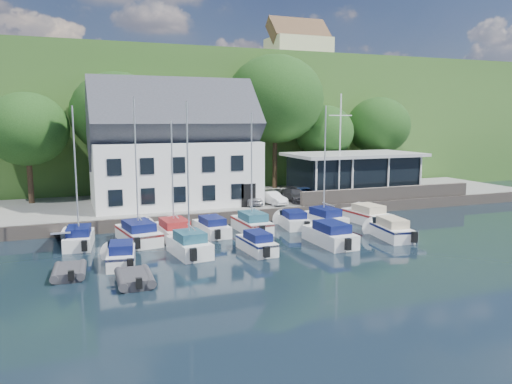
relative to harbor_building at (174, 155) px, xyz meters
The scene contains 36 objects.
ground 18.70m from the harbor_building, 67.01° to the right, with size 180.00×180.00×0.00m, color black.
quay 8.57m from the harbor_building, ahead, with size 60.00×13.00×1.00m, color gray.
quay_face 10.14m from the harbor_building, 38.16° to the right, with size 60.00×0.30×1.00m, color #6D6157.
hillside 46.11m from the harbor_building, 81.25° to the left, with size 160.00×75.00×16.00m, color #2D511E.
field_patch 56.60m from the harbor_building, 74.34° to the left, with size 50.00×30.00×0.30m, color #596331.
farmhouse 48.15m from the harbor_building, 50.75° to the left, with size 10.40×7.00×8.20m, color beige, non-canonical shape.
harbor_building is the anchor object (origin of this frame).
club_pavilion 18.15m from the harbor_building, ahead, with size 13.20×7.20×4.10m, color black, non-canonical shape.
seawall 20.03m from the harbor_building, 15.03° to the right, with size 18.00×0.50×1.20m, color #6D6157.
gangway 13.23m from the harbor_building, 141.71° to the right, with size 1.20×6.00×1.40m, color silver, non-canonical shape.
car_silver 7.75m from the harbor_building, 25.25° to the right, with size 1.43×3.54×1.21m, color #BBBBC0.
car_white 9.44m from the harbor_building, 23.80° to the right, with size 1.18×3.37×1.11m, color silver.
car_dgrey 11.46m from the harbor_building, 15.04° to the right, with size 1.63×4.01×1.16m, color #2A292E.
car_blue 12.44m from the harbor_building, 13.28° to the right, with size 1.46×3.70×1.27m, color #305293.
flagpole 14.98m from the harbor_building, 14.48° to the right, with size 2.34×0.20×9.73m, color white, non-canonical shape.
tree_0 12.94m from the harbor_building, 158.29° to the left, with size 7.19×7.19×9.83m, color black, non-canonical shape.
tree_1 7.07m from the harbor_building, 127.55° to the left, with size 8.69×8.69×11.88m, color black, non-canonical shape.
tree_2 5.88m from the harbor_building, 62.40° to the left, with size 7.80×7.80×10.65m, color black, non-canonical shape.
tree_3 14.06m from the harbor_building, 26.88° to the left, with size 10.43×10.43×14.26m, color black, non-canonical shape.
tree_4 18.97m from the harbor_building, 17.89° to the left, with size 6.58×6.58×9.00m, color black, non-canonical shape.
tree_5 25.77m from the harbor_building, 12.89° to the left, with size 7.29×7.29×9.97m, color black, non-canonical shape.
boat_r1_0 12.29m from the harbor_building, 133.28° to the right, with size 1.89×5.54×8.56m, color white, non-canonical shape.
boat_r1_1 10.21m from the harbor_building, 116.24° to the right, with size 2.23×6.76×9.27m, color white, non-canonical shape.
boat_r1_2 9.35m from the harbor_building, 102.54° to the right, with size 2.15×6.42×9.05m, color white, non-canonical shape.
boat_r1_3 9.92m from the harbor_building, 84.31° to the right, with size 1.83×5.82×1.37m, color white, non-canonical shape.
boat_r1_4 9.74m from the harbor_building, 65.80° to the right, with size 2.02×6.23×9.37m, color white, non-canonical shape.
boat_r1_5 12.36m from the harbor_building, 48.36° to the right, with size 1.87×5.23×1.34m, color white, non-canonical shape.
boat_r1_6 13.57m from the harbor_building, 42.42° to the right, with size 2.02×6.23×9.29m, color white, non-canonical shape.
boat_r1_7 17.33m from the harbor_building, 33.41° to the right, with size 2.20×6.36×1.56m, color white, non-canonical shape.
boat_r2_0 16.30m from the harbor_building, 113.38° to the right, with size 1.68×5.13×1.40m, color white, non-canonical shape.
boat_r2_1 13.84m from the harbor_building, 98.25° to the right, with size 2.04×5.40×9.60m, color white, non-canonical shape.
boat_r2_2 15.36m from the harbor_building, 81.18° to the right, with size 1.58×5.24×1.36m, color white, non-canonical shape.
boat_r2_3 16.88m from the harbor_building, 62.07° to the right, with size 2.13×6.58×1.58m, color white, non-canonical shape.
boat_r2_4 19.62m from the harbor_building, 49.02° to the right, with size 1.81×6.15×1.52m, color white, non-canonical shape.
dinghy_0 18.67m from the harbor_building, 120.36° to the right, with size 1.81×3.02×0.70m, color #323237, non-canonical shape.
dinghy_1 19.60m from the harbor_building, 108.21° to the right, with size 1.92×3.20×0.75m, color #323237, non-canonical shape.
Camera 1 is at (-15.93, -27.10, 8.49)m, focal length 35.00 mm.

